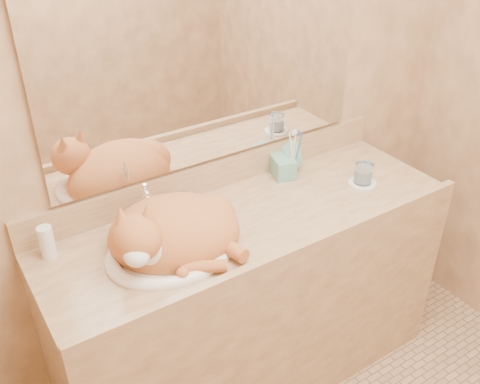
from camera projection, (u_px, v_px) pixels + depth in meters
wall_back at (212, 93)px, 1.98m from camera, size 2.40×0.02×2.50m
vanity_counter at (251, 302)px, 2.22m from camera, size 1.60×0.55×0.85m
mirror at (213, 57)px, 1.90m from camera, size 1.30×0.02×0.80m
sink_basin at (170, 235)px, 1.78m from camera, size 0.48×0.41×0.14m
faucet at (148, 208)px, 1.90m from camera, size 0.06×0.12×0.17m
cat at (171, 230)px, 1.79m from camera, size 0.55×0.50×0.25m
soap_dispenser at (288, 162)px, 2.16m from camera, size 0.11×0.11×0.19m
toothbrush_cup at (294, 163)px, 2.23m from camera, size 0.16×0.16×0.11m
toothbrushes at (295, 149)px, 2.20m from camera, size 0.03×0.03×0.21m
saucer at (362, 183)px, 2.20m from camera, size 0.12×0.12×0.01m
water_glass at (364, 173)px, 2.17m from camera, size 0.07×0.07×0.09m
lotion_bottle at (47, 242)px, 1.77m from camera, size 0.05×0.05×0.12m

